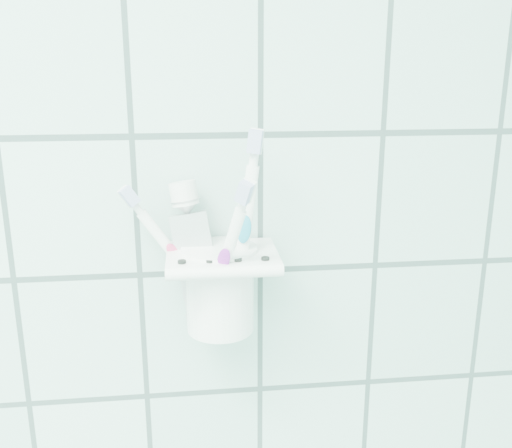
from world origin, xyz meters
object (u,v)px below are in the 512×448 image
(toothbrush_pink, at_px, (220,238))
(toothbrush_orange, at_px, (203,241))
(holder_bracket, at_px, (222,258))
(cup, at_px, (220,285))
(toothbrush_blue, at_px, (232,230))
(toothpaste_tube, at_px, (205,243))

(toothbrush_pink, height_order, toothbrush_orange, toothbrush_orange)
(holder_bracket, height_order, toothbrush_orange, toothbrush_orange)
(holder_bracket, bearing_deg, toothbrush_pink, 92.51)
(toothbrush_orange, bearing_deg, toothbrush_pink, 78.15)
(cup, bearing_deg, toothbrush_orange, -161.03)
(holder_bracket, distance_m, cup, 0.03)
(cup, height_order, toothbrush_blue, toothbrush_blue)
(cup, height_order, toothbrush_orange, toothbrush_orange)
(cup, bearing_deg, toothbrush_pink, 82.68)
(cup, distance_m, toothbrush_blue, 0.07)
(cup, bearing_deg, toothpaste_tube, 167.98)
(holder_bracket, bearing_deg, toothpaste_tube, 158.70)
(cup, xyz_separation_m, toothbrush_pink, (0.00, 0.01, 0.05))
(toothbrush_orange, bearing_deg, cup, 49.36)
(toothbrush_pink, bearing_deg, cup, -129.28)
(toothpaste_tube, bearing_deg, toothbrush_blue, -22.30)
(toothbrush_blue, bearing_deg, toothbrush_pink, 132.28)
(toothbrush_blue, height_order, toothbrush_orange, toothbrush_blue)
(holder_bracket, distance_m, toothbrush_blue, 0.03)
(toothbrush_pink, relative_size, toothpaste_tube, 1.07)
(cup, bearing_deg, holder_bracket, -53.28)
(toothbrush_orange, relative_size, toothpaste_tube, 1.14)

